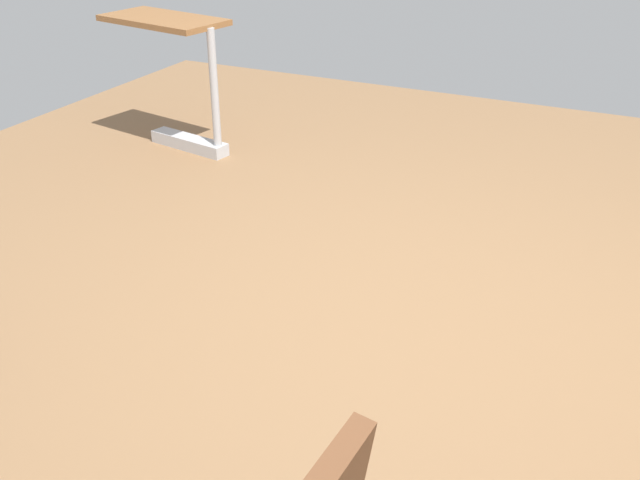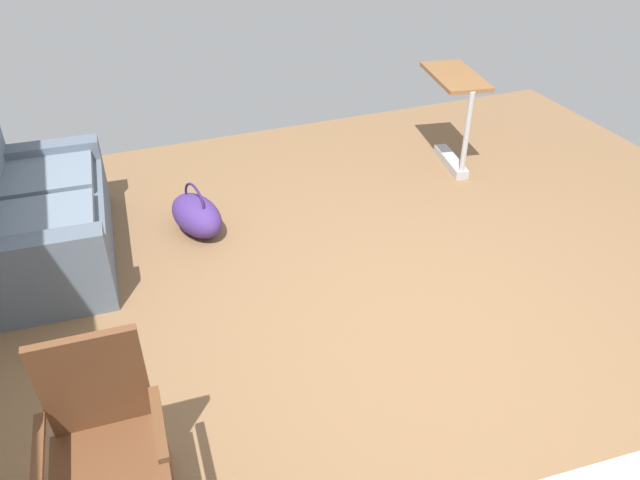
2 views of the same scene
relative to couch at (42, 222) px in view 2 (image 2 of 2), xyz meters
The scene contains 5 objects.
ground_plane 2.81m from the couch, 130.52° to the right, with size 6.92×6.92×0.00m, color olive.
couch is the anchor object (origin of this frame).
rocking_chair 2.38m from the couch, behind, with size 0.78×0.52×1.05m.
overbed_table 3.62m from the couch, 85.45° to the right, with size 0.87×0.54×0.84m.
duffel_bag 1.12m from the couch, 92.78° to the right, with size 0.63×0.47×0.43m.
Camera 2 is at (-2.47, 1.62, 2.70)m, focal length 34.90 mm.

